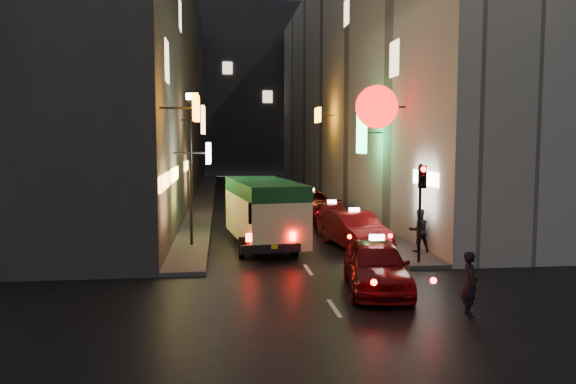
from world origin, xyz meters
name	(u,v)px	position (x,y,z in m)	size (l,w,h in m)	color
ground	(375,369)	(0.00, 0.00, 0.00)	(120.00, 120.00, 0.00)	black
building_left	(154,81)	(-8.00, 33.99, 9.00)	(7.60, 52.00, 18.00)	#3C3A36
building_right	(358,84)	(8.00, 33.99, 9.00)	(8.19, 52.00, 18.00)	#ADA99F
building_far	(242,92)	(0.00, 66.00, 11.00)	(30.00, 10.00, 22.00)	#34353A
sidewalk_left	(205,197)	(-4.25, 34.00, 0.07)	(1.50, 52.00, 0.15)	#494643
sidewalk_right	(311,195)	(4.25, 34.00, 0.07)	(1.50, 52.00, 0.15)	#494643
minibus	(264,206)	(-1.20, 12.78, 1.77)	(3.13, 6.78, 2.80)	beige
taxi_near	(376,261)	(1.60, 5.62, 0.88)	(3.04, 5.80, 1.93)	maroon
taxi_second	(354,227)	(2.53, 12.30, 0.88)	(3.17, 5.83, 1.93)	maroon
taxi_third	(332,214)	(2.55, 17.11, 0.77)	(2.40, 5.01, 1.72)	maroon
taxi_far	(311,202)	(2.25, 21.92, 0.89)	(2.56, 5.69, 1.94)	maroon
pedestrian_crossing	(470,279)	(3.30, 2.98, 0.94)	(0.62, 0.40, 1.88)	black
pedestrian_sidewalk	(419,228)	(4.65, 10.41, 1.10)	(0.72, 0.45, 1.90)	black
traffic_light	(421,191)	(4.00, 8.47, 2.69)	(0.26, 0.43, 3.50)	black
lamp_post	(190,159)	(-4.20, 13.00, 3.72)	(0.28, 0.28, 6.22)	black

